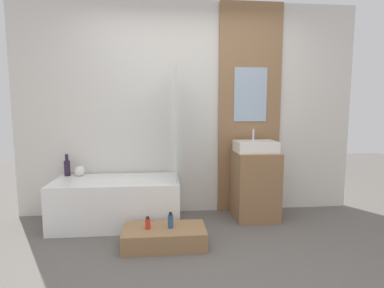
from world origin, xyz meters
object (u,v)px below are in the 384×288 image
Objects in this scene: wooden_step_bench at (165,237)px; bottle_soap_primary at (148,223)px; vase_round_light at (80,171)px; vase_tall_dark at (67,167)px; bathtub at (117,202)px; sink at (255,146)px; bottle_soap_secondary at (171,221)px.

wooden_step_bench is 6.70× the size of bottle_soap_primary.
wooden_step_bench is 6.50× the size of vase_round_light.
vase_round_light reaches higher than wooden_step_bench.
vase_tall_dark reaches higher than vase_round_light.
bathtub is 1.73m from sink.
bathtub is at bearing -22.07° from vase_tall_dark.
vase_tall_dark is 2.14× the size of vase_round_light.
bottle_soap_primary is at bearing 180.00° from wooden_step_bench.
sink is at bearing 32.87° from bottle_soap_secondary.
wooden_step_bench is at bearing -148.57° from sink.
wooden_step_bench is 5.12× the size of bottle_soap_secondary.
wooden_step_bench is 0.17m from bottle_soap_secondary.
bathtub reaches higher than bottle_soap_secondary.
vase_tall_dark reaches higher than bathtub.
wooden_step_bench is 1.49m from sink.
vase_round_light is 1.38m from bottle_soap_secondary.
bathtub is at bearing -25.74° from vase_round_light.
vase_tall_dark is at bearing 143.11° from wooden_step_bench.
bottle_soap_primary is 0.22m from bottle_soap_secondary.
bottle_soap_secondary is (0.06, 0.00, 0.16)m from wooden_step_bench.
bathtub is 0.71m from bottle_soap_primary.
bathtub is 9.03× the size of bottle_soap_secondary.
wooden_step_bench is at bearing -39.98° from vase_round_light.
bottle_soap_primary is at bearing -44.92° from vase_round_light.
vase_round_light is 0.79× the size of bottle_soap_secondary.
vase_round_light is (-2.07, 0.17, -0.29)m from sink.
sink is at bearing -4.59° from vase_round_light.
bottle_soap_secondary is (0.22, -0.00, 0.02)m from bottle_soap_primary.
vase_tall_dark is at bearing 170.26° from vase_round_light.
vase_round_light is (-0.46, 0.22, 0.32)m from bathtub.
vase_round_light is (0.15, -0.03, -0.04)m from vase_tall_dark.
bathtub is 1.77× the size of wooden_step_bench.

